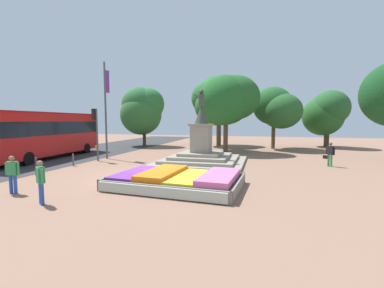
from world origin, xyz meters
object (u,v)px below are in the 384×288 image
at_px(traffic_light_mid_block, 96,125).
at_px(pedestrian_near_planter, 41,179).
at_px(kerb_bollard_mid_b, 73,159).
at_px(banner_pole, 106,108).
at_px(pedestrian_crossing_plaza, 12,172).
at_px(city_bus, 45,132).
at_px(pedestrian_with_handbag, 330,153).
at_px(flower_planter, 177,180).
at_px(statue_monument, 201,152).
at_px(kerb_bollard_mid_a, 36,166).

distance_m(traffic_light_mid_block, pedestrian_near_planter, 10.08).
height_order(traffic_light_mid_block, kerb_bollard_mid_b, traffic_light_mid_block).
xyz_separation_m(traffic_light_mid_block, banner_pole, (0.04, 1.26, 1.28)).
distance_m(banner_pole, pedestrian_crossing_plaza, 10.14).
bearing_deg(kerb_bollard_mid_b, city_bus, 152.53).
bearing_deg(pedestrian_crossing_plaza, traffic_light_mid_block, 103.40).
bearing_deg(pedestrian_with_handbag, flower_planter, -136.53).
relative_size(traffic_light_mid_block, banner_pole, 0.52).
bearing_deg(statue_monument, pedestrian_with_handbag, 6.05).
relative_size(pedestrian_with_handbag, kerb_bollard_mid_b, 1.90).
height_order(city_bus, pedestrian_crossing_plaza, city_bus).
bearing_deg(traffic_light_mid_block, statue_monument, 8.44).
distance_m(banner_pole, pedestrian_near_planter, 11.48).
height_order(city_bus, kerb_bollard_mid_b, city_bus).
bearing_deg(pedestrian_near_planter, statue_monument, 71.23).
bearing_deg(kerb_bollard_mid_a, pedestrian_with_handbag, 24.33).
relative_size(statue_monument, kerb_bollard_mid_b, 7.13).
bearing_deg(traffic_light_mid_block, pedestrian_with_handbag, 7.19).
relative_size(flower_planter, pedestrian_near_planter, 3.77).
relative_size(banner_pole, kerb_bollard_mid_a, 7.31).
bearing_deg(city_bus, banner_pole, 13.39).
height_order(statue_monument, traffic_light_mid_block, statue_monument).
distance_m(city_bus, pedestrian_crossing_plaza, 10.75).
height_order(flower_planter, banner_pole, banner_pole).
bearing_deg(pedestrian_with_handbag, pedestrian_near_planter, -136.88).
relative_size(pedestrian_with_handbag, pedestrian_crossing_plaza, 1.01).
bearing_deg(traffic_light_mid_block, flower_planter, -34.24).
distance_m(flower_planter, traffic_light_mid_block, 10.01).
bearing_deg(statue_monument, pedestrian_crossing_plaza, -121.21).
xyz_separation_m(statue_monument, banner_pole, (-7.59, 0.13, 3.16)).
xyz_separation_m(city_bus, kerb_bollard_mid_a, (4.67, -5.35, -1.53)).
bearing_deg(banner_pole, pedestrian_crossing_plaza, -78.57).
distance_m(statue_monument, pedestrian_near_planter, 10.72).
bearing_deg(pedestrian_with_handbag, pedestrian_crossing_plaza, -143.82).
height_order(flower_planter, kerb_bollard_mid_b, kerb_bollard_mid_b).
relative_size(statue_monument, city_bus, 0.54).
relative_size(statue_monument, pedestrian_near_planter, 3.75).
bearing_deg(kerb_bollard_mid_b, banner_pole, 86.06).
relative_size(statue_monument, banner_pole, 0.80).
bearing_deg(flower_planter, pedestrian_near_planter, -137.60).
relative_size(flower_planter, kerb_bollard_mid_b, 7.17).
distance_m(flower_planter, kerb_bollard_mid_a, 8.09).
xyz_separation_m(city_bus, pedestrian_near_planter, (8.89, -9.15, -1.16)).
bearing_deg(city_bus, flower_planter, -23.75).
height_order(traffic_light_mid_block, kerb_bollard_mid_a, traffic_light_mid_block).
bearing_deg(pedestrian_near_planter, kerb_bollard_mid_b, 122.77).
bearing_deg(statue_monument, pedestrian_near_planter, -108.77).
relative_size(statue_monument, pedestrian_crossing_plaza, 3.80).
distance_m(statue_monument, city_bus, 12.44).
xyz_separation_m(banner_pole, kerb_bollard_mid_a, (-0.07, -6.48, -3.38)).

